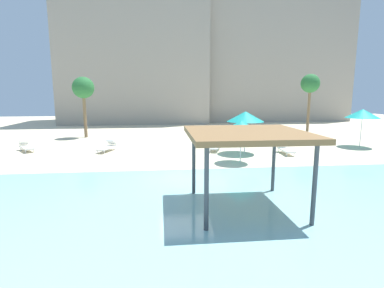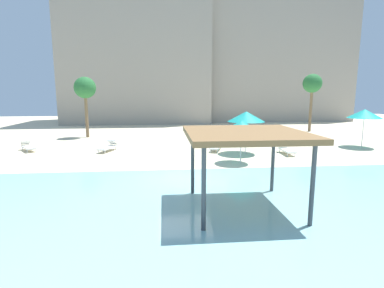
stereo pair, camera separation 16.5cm
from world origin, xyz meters
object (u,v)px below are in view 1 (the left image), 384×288
palm_tree_0 (83,89)px  palm_tree_1 (310,85)px  lounge_chair_0 (26,146)px  lounge_chair_1 (108,146)px  beach_umbrella_teal_1 (363,114)px  lounge_chair_3 (285,149)px  lounge_chair_2 (215,146)px  beach_umbrella_teal_3 (245,116)px  shade_pavilion (247,137)px  beach_umbrella_teal_2 (241,125)px

palm_tree_0 → palm_tree_1: palm_tree_1 is taller
lounge_chair_0 → lounge_chair_1: size_ratio=0.96×
beach_umbrella_teal_1 → lounge_chair_3: bearing=-163.9°
lounge_chair_2 → palm_tree_1: (11.51, 9.36, 4.47)m
beach_umbrella_teal_3 → lounge_chair_1: size_ratio=1.41×
beach_umbrella_teal_1 → beach_umbrella_teal_3: bearing=-171.2°
lounge_chair_1 → palm_tree_0: size_ratio=0.37×
shade_pavilion → beach_umbrella_teal_2: bearing=76.2°
palm_tree_0 → palm_tree_1: 22.15m
shade_pavilion → palm_tree_0: palm_tree_0 is taller
lounge_chair_1 → lounge_chair_3: 12.07m
lounge_chair_0 → palm_tree_1: size_ratio=0.32×
lounge_chair_0 → lounge_chair_1: same height
palm_tree_0 → lounge_chair_1: bearing=-66.1°
shade_pavilion → palm_tree_1: 23.67m
palm_tree_0 → lounge_chair_2: bearing=-35.1°
shade_pavilion → lounge_chair_0: size_ratio=2.08×
palm_tree_1 → beach_umbrella_teal_2: bearing=-129.3°
lounge_chair_2 → lounge_chair_3: (4.41, -1.61, 0.00)m
beach_umbrella_teal_3 → lounge_chair_2: (-1.77, 1.14, -2.12)m
beach_umbrella_teal_2 → beach_umbrella_teal_3: bearing=69.2°
beach_umbrella_teal_2 → lounge_chair_3: bearing=30.7°
lounge_chair_3 → palm_tree_1: 13.81m
beach_umbrella_teal_1 → palm_tree_1: size_ratio=0.48×
shade_pavilion → lounge_chair_2: shade_pavilion is taller
lounge_chair_1 → beach_umbrella_teal_3: bearing=100.2°
lounge_chair_0 → lounge_chair_2: same height
lounge_chair_0 → lounge_chair_1: 5.67m
beach_umbrella_teal_3 → palm_tree_0: 15.10m
lounge_chair_0 → palm_tree_0: 7.86m
beach_umbrella_teal_2 → lounge_chair_1: 9.45m
shade_pavilion → lounge_chair_1: 13.10m
lounge_chair_2 → palm_tree_0: bearing=-105.8°
beach_umbrella_teal_1 → lounge_chair_0: 24.27m
beach_umbrella_teal_3 → lounge_chair_1: (-9.24, 1.62, -2.12)m
beach_umbrella_teal_2 → lounge_chair_1: beach_umbrella_teal_2 is taller
lounge_chair_1 → palm_tree_1: 21.43m
lounge_chair_2 → lounge_chair_0: bearing=-75.7°
lounge_chair_2 → palm_tree_0: (-10.54, 7.41, 4.00)m
beach_umbrella_teal_2 → palm_tree_1: (10.75, 13.13, 2.64)m
lounge_chair_1 → beach_umbrella_teal_1: bearing=109.6°
shade_pavilion → lounge_chair_3: (5.34, 9.04, -2.21)m
shade_pavilion → beach_umbrella_teal_2: size_ratio=1.62×
beach_umbrella_teal_1 → beach_umbrella_teal_2: size_ratio=1.15×
beach_umbrella_teal_2 → lounge_chair_2: beach_umbrella_teal_2 is taller
beach_umbrella_teal_3 → palm_tree_1: size_ratio=0.47×
beach_umbrella_teal_2 → lounge_chair_3: beach_umbrella_teal_2 is taller
beach_umbrella_teal_1 → beach_umbrella_teal_3: size_ratio=1.01×
beach_umbrella_teal_1 → lounge_chair_0: bearing=178.0°
lounge_chair_2 → lounge_chair_3: bearing=89.3°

